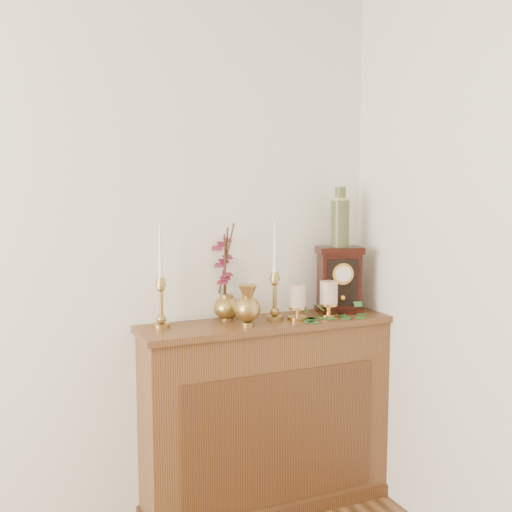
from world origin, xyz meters
name	(u,v)px	position (x,y,z in m)	size (l,w,h in m)	color
console_shelf	(268,420)	(1.40, 2.10, 0.44)	(1.24, 0.34, 0.93)	brown
candlestick_left	(161,294)	(0.90, 2.15, 1.08)	(0.08, 0.08, 0.46)	#B28B47
candlestick_center	(275,288)	(1.43, 2.09, 1.08)	(0.08, 0.08, 0.47)	#B28B47
bud_vase	(248,306)	(1.26, 2.02, 1.02)	(0.12, 0.12, 0.19)	#B28B47
ginger_jar	(224,276)	(1.22, 2.22, 1.14)	(0.19, 0.20, 0.46)	#B28B47
pillar_candle_left	(297,301)	(1.53, 2.05, 1.02)	(0.09, 0.09, 0.18)	#D19549
pillar_candle_right	(329,297)	(1.70, 2.05, 1.03)	(0.10, 0.10, 0.19)	#D19549
ivy_garland	(333,315)	(1.72, 2.03, 0.94)	(0.39, 0.19, 0.07)	#2B6626
mantel_clock	(339,280)	(1.81, 2.13, 1.09)	(0.26, 0.21, 0.33)	black
ceramic_vase	(340,220)	(1.81, 2.13, 1.40)	(0.09, 0.09, 0.30)	#1C382C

